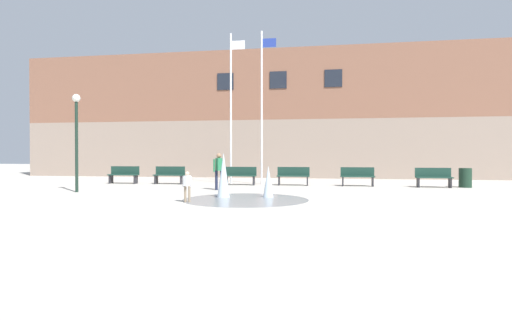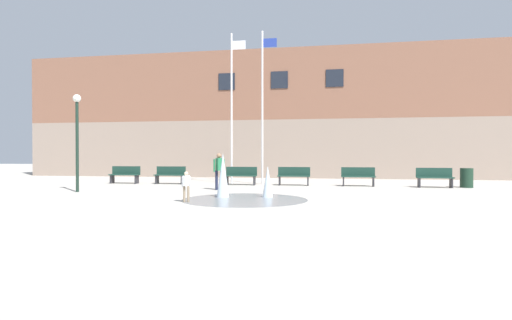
% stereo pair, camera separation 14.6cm
% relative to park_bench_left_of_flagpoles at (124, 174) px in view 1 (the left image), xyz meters
% --- Properties ---
extents(ground_plane, '(100.00, 100.00, 0.00)m').
position_rel_park_bench_left_of_flagpoles_xyz_m(ground_plane, '(7.52, -11.26, -0.48)').
color(ground_plane, '#B2ADA3').
extents(library_building, '(36.00, 6.05, 8.44)m').
position_rel_park_bench_left_of_flagpoles_xyz_m(library_building, '(7.52, 9.10, 3.74)').
color(library_building, gray).
rests_on(library_building, ground).
extents(splash_fountain, '(4.27, 4.27, 1.58)m').
position_rel_park_bench_left_of_flagpoles_xyz_m(splash_fountain, '(7.47, -5.85, 0.07)').
color(splash_fountain, gray).
rests_on(splash_fountain, ground).
extents(park_bench_left_of_flagpoles, '(1.60, 0.44, 0.91)m').
position_rel_park_bench_left_of_flagpoles_xyz_m(park_bench_left_of_flagpoles, '(0.00, 0.00, 0.00)').
color(park_bench_left_of_flagpoles, '#28282D').
rests_on(park_bench_left_of_flagpoles, ground).
extents(park_bench_under_left_flagpole, '(1.60, 0.44, 0.91)m').
position_rel_park_bench_left_of_flagpoles_xyz_m(park_bench_under_left_flagpole, '(2.49, 0.09, 0.00)').
color(park_bench_under_left_flagpole, '#28282D').
rests_on(park_bench_under_left_flagpole, ground).
extents(park_bench_center, '(1.60, 0.44, 0.91)m').
position_rel_park_bench_left_of_flagpoles_xyz_m(park_bench_center, '(6.27, 0.04, 0.00)').
color(park_bench_center, '#28282D').
rests_on(park_bench_center, ground).
extents(park_bench_under_right_flagpole, '(1.60, 0.44, 0.91)m').
position_rel_park_bench_left_of_flagpoles_xyz_m(park_bench_under_right_flagpole, '(8.92, 0.20, 0.00)').
color(park_bench_under_right_flagpole, '#28282D').
rests_on(park_bench_under_right_flagpole, ground).
extents(park_bench_near_trashcan, '(1.60, 0.44, 0.91)m').
position_rel_park_bench_left_of_flagpoles_xyz_m(park_bench_near_trashcan, '(12.03, 0.23, 0.00)').
color(park_bench_near_trashcan, '#28282D').
rests_on(park_bench_near_trashcan, ground).
extents(park_bench_far_right, '(1.60, 0.44, 0.91)m').
position_rel_park_bench_left_of_flagpoles_xyz_m(park_bench_far_right, '(15.45, -0.01, 0.00)').
color(park_bench_far_right, '#28282D').
rests_on(park_bench_far_right, ground).
extents(adult_near_bench, '(0.50, 0.39, 1.59)m').
position_rel_park_bench_left_of_flagpoles_xyz_m(adult_near_bench, '(5.94, -2.96, 0.45)').
color(adult_near_bench, '#1E233D').
rests_on(adult_near_bench, ground).
extents(child_running, '(0.31, 0.24, 0.99)m').
position_rel_park_bench_left_of_flagpoles_xyz_m(child_running, '(6.07, -7.42, 0.10)').
color(child_running, '#89755B').
rests_on(child_running, ground).
extents(flagpole_left, '(0.80, 0.10, 7.87)m').
position_rel_park_bench_left_of_flagpoles_xyz_m(flagpole_left, '(5.63, 0.83, 3.70)').
color(flagpole_left, silver).
rests_on(flagpole_left, ground).
extents(flagpole_right, '(0.80, 0.10, 7.91)m').
position_rel_park_bench_left_of_flagpoles_xyz_m(flagpole_right, '(7.27, 0.83, 3.72)').
color(flagpole_right, silver).
rests_on(flagpole_right, ground).
extents(lamp_post_left_lane, '(0.32, 0.32, 3.98)m').
position_rel_park_bench_left_of_flagpoles_xyz_m(lamp_post_left_lane, '(0.48, -4.82, 2.11)').
color(lamp_post_left_lane, '#192D23').
rests_on(lamp_post_left_lane, ground).
extents(trash_can, '(0.56, 0.56, 0.90)m').
position_rel_park_bench_left_of_flagpoles_xyz_m(trash_can, '(16.90, 0.23, -0.03)').
color(trash_can, '#193323').
rests_on(trash_can, ground).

